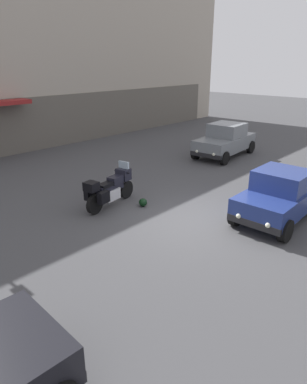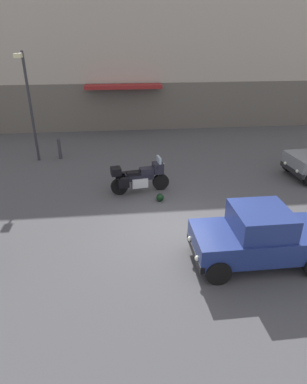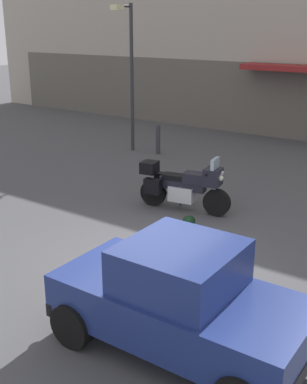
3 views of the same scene
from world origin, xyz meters
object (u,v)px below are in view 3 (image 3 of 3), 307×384
Objects in this scene: helmet at (189,222)px; car_compact_side at (180,300)px; streetlamp_curbside at (129,64)px; motorcycle at (183,185)px; bollard_curbside at (158,138)px.

car_compact_side reaches higher than helmet.
car_compact_side is at bearing -48.89° from streetlamp_curbside.
streetlamp_curbside reaches higher than motorcycle.
car_compact_side is 10.75m from bollard_curbside.
bollard_curbside is (-4.24, 4.94, 0.40)m from helmet.
helmet is at bearing -59.57° from motorcycle.
car_compact_side is at bearing -67.80° from motorcycle.
car_compact_side reaches higher than bollard_curbside.
bollard_curbside is (-3.54, 4.10, -0.08)m from motorcycle.
streetlamp_curbside is (-5.25, 4.70, 2.80)m from helmet.
helmet is 6.53m from bollard_curbside.
bollard_curbside is at bearing 121.48° from motorcycle.
helmet is 7.58m from streetlamp_curbside.
helmet is 0.06× the size of streetlamp_curbside.
streetlamp_curbside is at bearing -166.48° from bollard_curbside.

